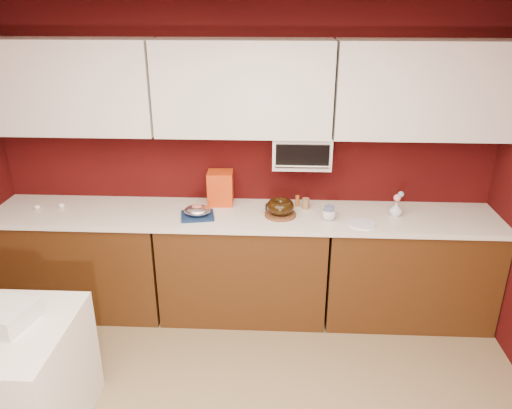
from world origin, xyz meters
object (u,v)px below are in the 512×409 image
object	(u,v)px
coffee_mug	(329,214)
flower_vase	(396,208)
newspaper_stack	(1,315)
foil_ham_nest	(197,210)
toaster_oven	(302,150)
bundt_cake	(280,206)
pandoro_box	(220,188)
blue_jar	(329,212)

from	to	relation	value
coffee_mug	flower_vase	distance (m)	0.54
coffee_mug	newspaper_stack	world-z (taller)	coffee_mug
flower_vase	foil_ham_nest	bearing A→B (deg)	-176.06
toaster_oven	bundt_cake	bearing A→B (deg)	-128.50
pandoro_box	newspaper_stack	bearing A→B (deg)	-128.14
flower_vase	newspaper_stack	size ratio (longest dim) A/B	0.37
pandoro_box	bundt_cake	bearing A→B (deg)	-26.91
toaster_oven	flower_vase	xyz separation A→B (m)	(0.74, -0.14, -0.41)
pandoro_box	newspaper_stack	world-z (taller)	pandoro_box
bundt_cake	coffee_mug	xyz separation A→B (m)	(0.37, -0.06, -0.03)
blue_jar	flower_vase	bearing A→B (deg)	7.15
blue_jar	coffee_mug	bearing A→B (deg)	-98.76
toaster_oven	pandoro_box	bearing A→B (deg)	177.27
foil_ham_nest	pandoro_box	xyz separation A→B (m)	(0.15, 0.28, 0.08)
toaster_oven	coffee_mug	bearing A→B (deg)	-49.90
toaster_oven	newspaper_stack	bearing A→B (deg)	-139.96
flower_vase	newspaper_stack	distance (m)	2.81
toaster_oven	foil_ham_nest	world-z (taller)	toaster_oven
bundt_cake	newspaper_stack	world-z (taller)	bundt_cake
toaster_oven	flower_vase	world-z (taller)	toaster_oven
foil_ham_nest	coffee_mug	distance (m)	1.01
bundt_cake	pandoro_box	bearing A→B (deg)	155.11
bundt_cake	blue_jar	xyz separation A→B (m)	(0.38, -0.01, -0.03)
blue_jar	flower_vase	distance (m)	0.53
blue_jar	newspaper_stack	bearing A→B (deg)	-147.44
foil_ham_nest	coffee_mug	bearing A→B (deg)	-0.12
newspaper_stack	coffee_mug	bearing A→B (deg)	31.75
flower_vase	newspaper_stack	xyz separation A→B (m)	(-2.47, -1.31, -0.15)
foil_ham_nest	flower_vase	world-z (taller)	flower_vase
bundt_cake	toaster_oven	bearing A→B (deg)	51.50
blue_jar	foil_ham_nest	bearing A→B (deg)	-177.72
newspaper_stack	blue_jar	bearing A→B (deg)	32.56
coffee_mug	toaster_oven	bearing A→B (deg)	130.10
blue_jar	newspaper_stack	world-z (taller)	blue_jar
pandoro_box	blue_jar	world-z (taller)	pandoro_box
coffee_mug	newspaper_stack	distance (m)	2.29
newspaper_stack	foil_ham_nest	bearing A→B (deg)	52.19
toaster_oven	pandoro_box	size ratio (longest dim) A/B	1.63
newspaper_stack	bundt_cake	bearing A→B (deg)	38.62
bundt_cake	foil_ham_nest	size ratio (longest dim) A/B	1.04
bundt_cake	newspaper_stack	size ratio (longest dim) A/B	0.65
bundt_cake	flower_vase	bearing A→B (deg)	3.34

